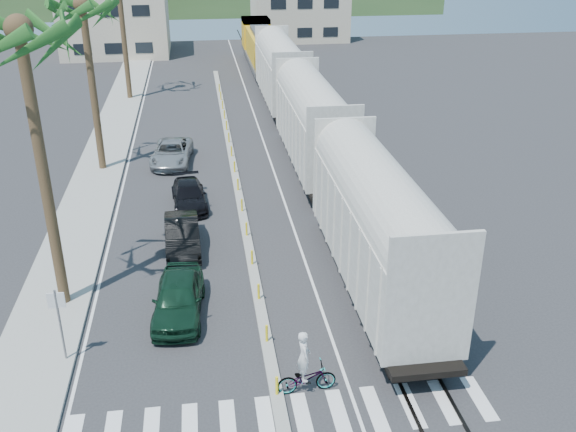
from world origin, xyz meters
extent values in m
plane|color=#28282B|center=(0.00, 0.00, 0.00)|extent=(140.00, 140.00, 0.00)
cube|color=gray|center=(-8.50, 25.00, 0.07)|extent=(3.00, 90.00, 0.15)
cube|color=black|center=(4.28, 28.00, 0.03)|extent=(0.12, 100.00, 0.06)
cube|color=black|center=(5.72, 28.00, 0.03)|extent=(0.12, 100.00, 0.06)
cube|color=gray|center=(0.00, 20.00, 0.07)|extent=(0.45, 60.00, 0.15)
cylinder|color=yellow|center=(0.00, -1.00, 0.50)|extent=(0.10, 0.10, 0.70)
cylinder|color=yellow|center=(0.00, 2.00, 0.50)|extent=(0.10, 0.10, 0.70)
cylinder|color=yellow|center=(0.00, 5.00, 0.50)|extent=(0.10, 0.10, 0.70)
cylinder|color=yellow|center=(0.00, 8.00, 0.50)|extent=(0.10, 0.10, 0.70)
cylinder|color=yellow|center=(0.00, 11.00, 0.50)|extent=(0.10, 0.10, 0.70)
cylinder|color=yellow|center=(0.00, 14.00, 0.50)|extent=(0.10, 0.10, 0.70)
cylinder|color=yellow|center=(0.00, 17.00, 0.50)|extent=(0.10, 0.10, 0.70)
cylinder|color=yellow|center=(0.00, 20.00, 0.50)|extent=(0.10, 0.10, 0.70)
cylinder|color=yellow|center=(0.00, 23.00, 0.50)|extent=(0.10, 0.10, 0.70)
cylinder|color=yellow|center=(0.00, 26.00, 0.50)|extent=(0.10, 0.10, 0.70)
cylinder|color=yellow|center=(0.00, 29.00, 0.50)|extent=(0.10, 0.10, 0.70)
cylinder|color=yellow|center=(0.00, 32.00, 0.50)|extent=(0.10, 0.10, 0.70)
cylinder|color=yellow|center=(0.00, 35.00, 0.50)|extent=(0.10, 0.10, 0.70)
cylinder|color=yellow|center=(0.00, 38.00, 0.50)|extent=(0.10, 0.10, 0.70)
cylinder|color=yellow|center=(0.00, 41.00, 0.50)|extent=(0.10, 0.10, 0.70)
cube|color=silver|center=(0.00, -2.00, 0.01)|extent=(14.00, 2.20, 0.01)
cube|color=silver|center=(-6.80, 25.00, 0.00)|extent=(0.12, 90.00, 0.01)
cube|color=silver|center=(2.50, 25.00, 0.00)|extent=(0.12, 90.00, 0.01)
cube|color=#AFACA0|center=(5.00, 5.25, 2.70)|extent=(3.00, 12.88, 3.40)
cylinder|color=#AFACA0|center=(5.00, 5.25, 4.40)|extent=(2.90, 12.58, 2.90)
cube|color=black|center=(5.00, 5.25, 0.50)|extent=(2.60, 12.88, 1.00)
cube|color=#AFACA0|center=(5.00, 20.25, 2.70)|extent=(3.00, 12.88, 3.40)
cylinder|color=#AFACA0|center=(5.00, 20.25, 4.40)|extent=(2.90, 12.58, 2.90)
cube|color=black|center=(5.00, 20.25, 0.50)|extent=(2.60, 12.88, 1.00)
cube|color=#AFACA0|center=(5.00, 35.25, 2.70)|extent=(3.00, 12.88, 3.40)
cylinder|color=#AFACA0|center=(5.00, 35.25, 4.40)|extent=(2.90, 12.58, 2.90)
cube|color=black|center=(5.00, 35.25, 0.50)|extent=(2.60, 12.88, 1.00)
cube|color=#4C4C4F|center=(5.00, 51.25, 1.05)|extent=(3.00, 17.00, 0.50)
cube|color=gold|center=(5.00, 50.25, 2.60)|extent=(2.70, 12.24, 2.60)
cube|color=gold|center=(5.00, 57.03, 2.90)|extent=(3.00, 3.74, 3.20)
cube|color=black|center=(5.00, 51.25, 0.45)|extent=(2.60, 13.60, 0.90)
cylinder|color=brown|center=(-8.00, 6.00, 5.50)|extent=(0.44, 0.44, 11.00)
sphere|color=#19521C|center=(-8.00, 6.00, 11.15)|extent=(3.20, 3.20, 3.20)
cylinder|color=brown|center=(-8.30, 22.00, 5.00)|extent=(0.44, 0.44, 10.00)
sphere|color=#19521C|center=(-8.30, 22.00, 10.15)|extent=(3.20, 3.20, 3.20)
cylinder|color=brown|center=(-8.00, 40.00, 6.00)|extent=(0.44, 0.44, 12.00)
cylinder|color=slate|center=(-7.30, 2.00, 1.50)|extent=(0.08, 0.08, 3.00)
cube|color=silver|center=(-7.30, 2.00, 2.60)|extent=(0.60, 0.04, 0.60)
cube|color=#B7A891|center=(-11.00, 62.00, 4.00)|extent=(12.00, 10.00, 8.00)
cube|color=#B7A891|center=(12.00, 70.00, 3.50)|extent=(12.00, 10.00, 7.00)
imported|color=black|center=(-3.27, 4.49, 0.81)|extent=(2.65, 5.06, 1.62)
imported|color=black|center=(-3.16, 10.24, 0.76)|extent=(1.97, 4.72, 1.51)
imported|color=black|center=(-2.83, 15.42, 0.64)|extent=(2.50, 4.71, 1.28)
imported|color=#999C9E|center=(-3.92, 22.64, 0.72)|extent=(3.47, 5.68, 1.44)
imported|color=#9EA0A5|center=(1.03, -0.81, 0.53)|extent=(0.97, 2.12, 1.06)
imported|color=silver|center=(0.93, -0.81, 1.48)|extent=(0.73, 0.53, 1.85)
camera|label=1|loc=(-2.04, -17.82, 14.55)|focal=40.00mm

